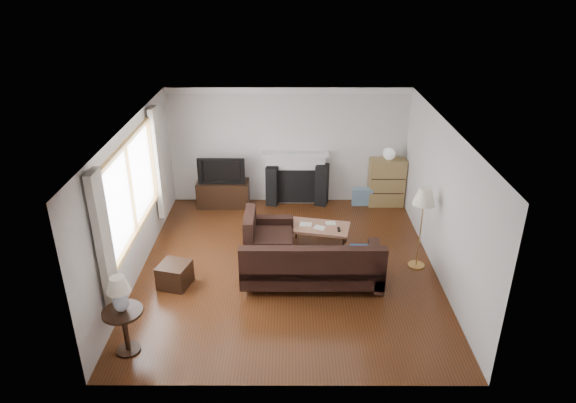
{
  "coord_description": "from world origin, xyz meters",
  "views": [
    {
      "loc": [
        0.02,
        -7.55,
        4.76
      ],
      "look_at": [
        0.0,
        0.3,
        1.1
      ],
      "focal_mm": 32.0,
      "sensor_mm": 36.0,
      "label": 1
    }
  ],
  "objects_px": {
    "bookshelf": "(387,182)",
    "coffee_table": "(319,236)",
    "side_table": "(126,331)",
    "tv_stand": "(223,193)",
    "sectional_sofa": "(311,262)",
    "floor_lamp": "(421,229)"
  },
  "relations": [
    {
      "from": "side_table",
      "to": "sectional_sofa",
      "type": "bearing_deg",
      "value": 32.77
    },
    {
      "from": "bookshelf",
      "to": "floor_lamp",
      "type": "distance_m",
      "value": 2.51
    },
    {
      "from": "sectional_sofa",
      "to": "side_table",
      "type": "bearing_deg",
      "value": -147.23
    },
    {
      "from": "sectional_sofa",
      "to": "floor_lamp",
      "type": "relative_size",
      "value": 1.69
    },
    {
      "from": "floor_lamp",
      "to": "side_table",
      "type": "xyz_separation_m",
      "value": [
        -4.37,
        -2.15,
        -0.39
      ]
    },
    {
      "from": "bookshelf",
      "to": "side_table",
      "type": "height_order",
      "value": "bookshelf"
    },
    {
      "from": "sectional_sofa",
      "to": "floor_lamp",
      "type": "xyz_separation_m",
      "value": [
        1.84,
        0.52,
        0.33
      ]
    },
    {
      "from": "bookshelf",
      "to": "floor_lamp",
      "type": "bearing_deg",
      "value": -87.16
    },
    {
      "from": "sectional_sofa",
      "to": "coffee_table",
      "type": "distance_m",
      "value": 1.22
    },
    {
      "from": "tv_stand",
      "to": "coffee_table",
      "type": "xyz_separation_m",
      "value": [
        1.96,
        -1.77,
        -0.06
      ]
    },
    {
      "from": "sectional_sofa",
      "to": "floor_lamp",
      "type": "height_order",
      "value": "floor_lamp"
    },
    {
      "from": "bookshelf",
      "to": "floor_lamp",
      "type": "xyz_separation_m",
      "value": [
        0.12,
        -2.5,
        0.21
      ]
    },
    {
      "from": "bookshelf",
      "to": "coffee_table",
      "type": "bearing_deg",
      "value": -129.98
    },
    {
      "from": "side_table",
      "to": "bookshelf",
      "type": "bearing_deg",
      "value": 47.59
    },
    {
      "from": "side_table",
      "to": "tv_stand",
      "type": "bearing_deg",
      "value": 80.64
    },
    {
      "from": "sectional_sofa",
      "to": "tv_stand",
      "type": "bearing_deg",
      "value": 120.9
    },
    {
      "from": "coffee_table",
      "to": "floor_lamp",
      "type": "xyz_separation_m",
      "value": [
        1.65,
        -0.68,
        0.51
      ]
    },
    {
      "from": "coffee_table",
      "to": "tv_stand",
      "type": "bearing_deg",
      "value": 149.64
    },
    {
      "from": "tv_stand",
      "to": "side_table",
      "type": "relative_size",
      "value": 1.66
    },
    {
      "from": "tv_stand",
      "to": "sectional_sofa",
      "type": "bearing_deg",
      "value": -59.1
    },
    {
      "from": "tv_stand",
      "to": "side_table",
      "type": "xyz_separation_m",
      "value": [
        -0.76,
        -4.59,
        0.06
      ]
    },
    {
      "from": "tv_stand",
      "to": "floor_lamp",
      "type": "distance_m",
      "value": 4.39
    }
  ]
}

